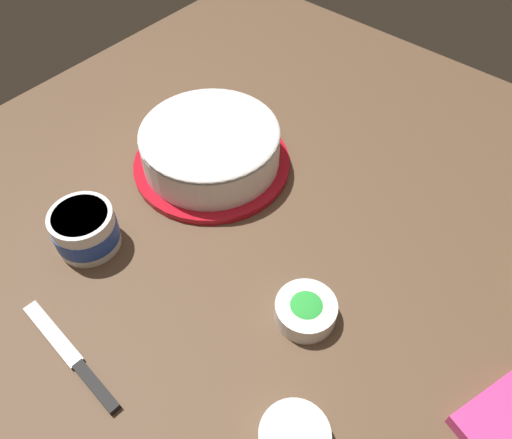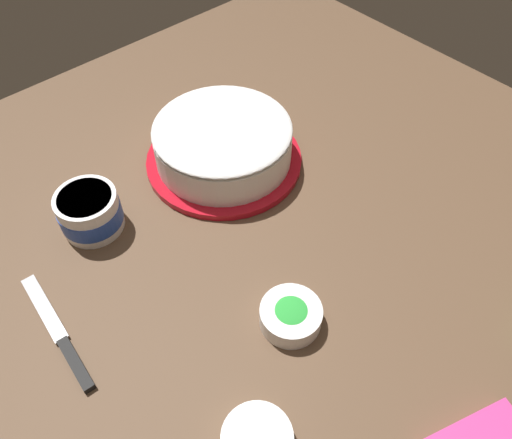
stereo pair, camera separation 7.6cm
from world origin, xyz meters
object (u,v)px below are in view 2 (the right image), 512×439
frosting_tub (89,211)px  sprinkle_bowl_green (291,315)px  frosted_cake (223,144)px  spreading_knife (62,340)px

frosting_tub → sprinkle_bowl_green: size_ratio=1.14×
frosted_cake → spreading_knife: (-0.43, -0.14, -0.04)m
frosting_tub → spreading_knife: (-0.15, -0.17, -0.03)m
frosting_tub → spreading_knife: frosting_tub is taller
frosted_cake → sprinkle_bowl_green: (-0.15, -0.35, -0.03)m
frosted_cake → frosting_tub: size_ratio=2.81×
frosted_cake → frosting_tub: frosted_cake is taller
frosted_cake → spreading_knife: size_ratio=1.31×
spreading_knife → sprinkle_bowl_green: bearing=-36.0°
frosted_cake → spreading_knife: bearing=-162.1°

